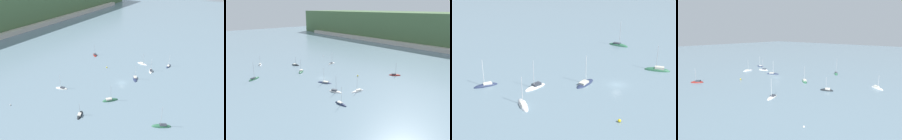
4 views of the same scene
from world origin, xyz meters
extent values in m
plane|color=slate|center=(0.00, 0.00, 0.00)|extent=(600.00, 600.00, 0.00)
ellipsoid|color=#2D6647|center=(-17.32, -3.69, 0.00)|extent=(7.10, 6.74, 1.92)
cube|color=beige|center=(-17.77, -3.28, 0.92)|extent=(3.05, 2.97, 0.78)
cylinder|color=#B2B2B7|center=(-17.04, -3.95, 4.23)|extent=(0.14, 0.14, 7.40)
ellipsoid|color=#232D4C|center=(7.70, -4.26, 0.00)|extent=(8.00, 5.99, 1.20)
cube|color=beige|center=(8.25, -3.95, 0.64)|extent=(3.29, 2.87, 0.61)
cylinder|color=silver|center=(7.36, -4.46, 4.25)|extent=(0.14, 0.14, 7.84)
ellipsoid|color=#232D4C|center=(32.93, -14.65, 0.00)|extent=(6.66, 1.93, 1.50)
cube|color=silver|center=(32.40, -14.67, 0.67)|extent=(2.41, 1.28, 0.51)
cylinder|color=silver|center=(33.26, -14.64, 3.98)|extent=(0.14, 0.14, 7.14)
ellipsoid|color=#2D6647|center=(-21.56, -30.59, 0.00)|extent=(5.72, 7.80, 1.90)
cube|color=#333842|center=(-21.25, -31.13, 0.78)|extent=(2.67, 3.16, 0.52)
cylinder|color=#B2B2B7|center=(-21.76, -30.25, 5.04)|extent=(0.14, 0.14, 9.04)
ellipsoid|color=white|center=(21.08, -7.91, 0.00)|extent=(7.24, 4.47, 1.41)
cube|color=#333842|center=(20.57, -8.11, 0.76)|extent=(2.86, 2.27, 0.74)
cylinder|color=silver|center=(21.41, -7.78, 4.12)|extent=(0.14, 0.14, 7.46)
ellipsoid|color=silver|center=(27.22, 0.47, 0.00)|extent=(2.50, 7.30, 1.41)
cube|color=silver|center=(27.27, 1.04, 0.66)|extent=(1.53, 2.69, 0.55)
cylinder|color=silver|center=(27.19, 0.11, 3.80)|extent=(0.14, 0.14, 6.83)
sphere|color=yellow|center=(10.80, 16.74, 0.37)|extent=(0.74, 0.74, 0.74)
camera|label=1|loc=(-88.96, -49.66, 59.57)|focal=35.00mm
camera|label=2|loc=(94.71, -67.20, 38.00)|focal=35.00mm
camera|label=3|loc=(46.73, 64.65, 35.29)|focal=50.00mm
camera|label=4|loc=(-70.47, 67.41, 25.29)|focal=28.00mm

